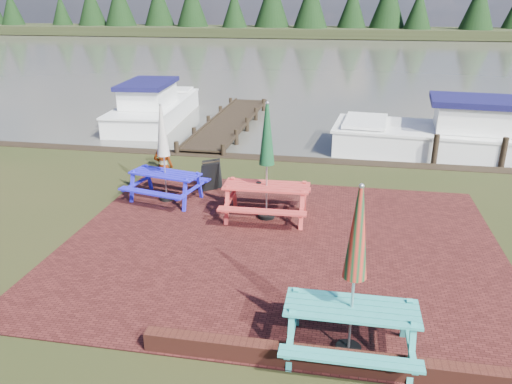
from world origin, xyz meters
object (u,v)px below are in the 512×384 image
object	(u,v)px
jetty	(229,122)
boat_jetty	(154,108)
picnic_table_teal	(352,299)
picnic_table_red	(267,180)
person	(162,141)
picnic_table_blue	(165,168)
boat_near	(461,138)
chalkboard	(211,176)

from	to	relation	value
jetty	boat_jetty	xyz separation A→B (m)	(-3.51, 0.77, 0.29)
boat_jetty	picnic_table_teal	bearing A→B (deg)	-63.64
picnic_table_red	person	distance (m)	4.87
picnic_table_blue	jetty	size ratio (longest dim) A/B	0.27
boat_near	picnic_table_blue	bearing A→B (deg)	131.63
chalkboard	jetty	xyz separation A→B (m)	(-1.25, 7.43, -0.30)
picnic_table_red	boat_jetty	distance (m)	11.71
picnic_table_teal	picnic_table_red	world-z (taller)	picnic_table_red
picnic_table_teal	boat_near	bearing A→B (deg)	71.93
picnic_table_blue	chalkboard	distance (m)	1.37
chalkboard	person	size ratio (longest dim) A/B	0.48
jetty	person	world-z (taller)	person
picnic_table_blue	boat_near	distance (m)	10.22
picnic_table_red	picnic_table_blue	bearing A→B (deg)	165.45
boat_near	person	world-z (taller)	boat_near
boat_jetty	picnic_table_blue	bearing A→B (deg)	-71.50
picnic_table_teal	jetty	bearing A→B (deg)	109.98
person	jetty	bearing A→B (deg)	-94.75
picnic_table_teal	chalkboard	xyz separation A→B (m)	(-3.67, 6.05, -0.49)
picnic_table_blue	chalkboard	size ratio (longest dim) A/B	3.05
picnic_table_red	jetty	distance (m)	9.49
picnic_table_teal	boat_jetty	xyz separation A→B (m)	(-8.43, 14.24, -0.51)
picnic_table_blue	person	size ratio (longest dim) A/B	1.48
boat_near	chalkboard	bearing A→B (deg)	130.55
boat_near	person	size ratio (longest dim) A/B	5.02
picnic_table_red	boat_near	xyz separation A→B (m)	(5.57, 6.67, -0.50)
picnic_table_red	chalkboard	xyz separation A→B (m)	(-1.74, 1.54, -0.54)
picnic_table_blue	person	distance (m)	2.72
picnic_table_blue	chalkboard	xyz separation A→B (m)	(0.94, 0.90, -0.44)
picnic_table_teal	picnic_table_blue	xyz separation A→B (m)	(-4.61, 5.15, -0.05)
picnic_table_teal	jetty	xyz separation A→B (m)	(-4.92, 13.48, -0.79)
chalkboard	jetty	world-z (taller)	chalkboard
picnic_table_teal	boat_jetty	world-z (taller)	picnic_table_teal
picnic_table_blue	person	world-z (taller)	picnic_table_blue
picnic_table_blue	jetty	distance (m)	8.36
jetty	chalkboard	bearing A→B (deg)	-80.46
boat_near	person	distance (m)	9.91
chalkboard	jetty	distance (m)	7.54
jetty	person	bearing A→B (deg)	-96.95
chalkboard	boat_near	distance (m)	8.93
picnic_table_red	jetty	xyz separation A→B (m)	(-2.99, 8.97, -0.84)
chalkboard	person	xyz separation A→B (m)	(-1.95, 1.63, 0.41)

